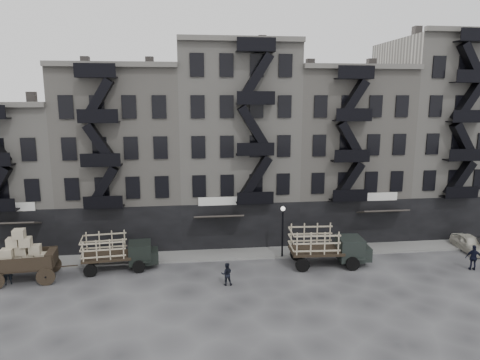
{
  "coord_description": "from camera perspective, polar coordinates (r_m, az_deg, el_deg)",
  "views": [
    {
      "loc": [
        -4.23,
        -29.38,
        12.76
      ],
      "look_at": [
        -0.25,
        4.0,
        6.22
      ],
      "focal_mm": 32.0,
      "sensor_mm": 36.0,
      "label": 1
    }
  ],
  "objects": [
    {
      "name": "building_midwest",
      "position": [
        39.98,
        -15.06,
        3.08
      ],
      "size": [
        10.0,
        11.35,
        16.2
      ],
      "color": "gray",
      "rests_on": "ground"
    },
    {
      "name": "policeman",
      "position": [
        36.83,
        28.7,
        -9.07
      ],
      "size": [
        1.21,
        0.78,
        1.92
      ],
      "primitive_type": "imported",
      "rotation": [
        0.0,
        0.0,
        2.85
      ],
      "color": "black",
      "rests_on": "ground"
    },
    {
      "name": "building_mideast",
      "position": [
        42.04,
        13.07,
        3.55
      ],
      "size": [
        10.0,
        11.35,
        16.2
      ],
      "color": "gray",
      "rests_on": "ground"
    },
    {
      "name": "stake_truck_west",
      "position": [
        33.62,
        -15.99,
        -8.88
      ],
      "size": [
        5.63,
        2.71,
        2.74
      ],
      "rotation": [
        0.0,
        0.0,
        0.1
      ],
      "color": "black",
      "rests_on": "ground"
    },
    {
      "name": "building_center",
      "position": [
        39.66,
        -0.64,
        4.85
      ],
      "size": [
        10.0,
        11.35,
        18.2
      ],
      "color": "gray",
      "rests_on": "ground"
    },
    {
      "name": "building_west",
      "position": [
        42.8,
        -28.32,
        0.6
      ],
      "size": [
        10.0,
        11.35,
        13.2
      ],
      "color": "gray",
      "rests_on": "ground"
    },
    {
      "name": "lamp_post",
      "position": [
        34.28,
        5.71,
        -5.96
      ],
      "size": [
        0.36,
        0.36,
        4.28
      ],
      "color": "black",
      "rests_on": "ground"
    },
    {
      "name": "wagon",
      "position": [
        33.83,
        -27.16,
        -8.52
      ],
      "size": [
        4.65,
        2.8,
        3.76
      ],
      "rotation": [
        0.0,
        0.0,
        0.09
      ],
      "color": "black",
      "rests_on": "ground"
    },
    {
      "name": "sidewalk",
      "position": [
        35.73,
        0.45,
        -9.78
      ],
      "size": [
        55.0,
        2.5,
        0.15
      ],
      "primitive_type": "cube",
      "color": "slate",
      "rests_on": "ground"
    },
    {
      "name": "car_east",
      "position": [
        41.1,
        28.29,
        -7.45
      ],
      "size": [
        1.78,
        4.03,
        1.35
      ],
      "primitive_type": "imported",
      "rotation": [
        0.0,
        0.0,
        -0.05
      ],
      "color": "beige",
      "rests_on": "ground"
    },
    {
      "name": "building_east",
      "position": [
        46.24,
        24.94,
        5.33
      ],
      "size": [
        10.0,
        11.35,
        19.2
      ],
      "color": "gray",
      "rests_on": "ground"
    },
    {
      "name": "pedestrian_west",
      "position": [
        34.12,
        -28.57,
        -10.72
      ],
      "size": [
        0.78,
        0.67,
        1.81
      ],
      "primitive_type": "imported",
      "rotation": [
        0.0,
        0.0,
        0.42
      ],
      "color": "black",
      "rests_on": "ground"
    },
    {
      "name": "stake_truck_east",
      "position": [
        33.68,
        11.55,
        -8.32
      ],
      "size": [
        6.18,
        2.8,
        3.04
      ],
      "rotation": [
        0.0,
        0.0,
        -0.05
      ],
      "color": "black",
      "rests_on": "ground"
    },
    {
      "name": "ground",
      "position": [
        32.31,
        1.31,
        -12.25
      ],
      "size": [
        140.0,
        140.0,
        0.0
      ],
      "primitive_type": "plane",
      "color": "#38383A",
      "rests_on": "ground"
    },
    {
      "name": "pedestrian_mid",
      "position": [
        30.1,
        -1.79,
        -12.42
      ],
      "size": [
        0.79,
        0.62,
        1.59
      ],
      "primitive_type": "imported",
      "rotation": [
        0.0,
        0.0,
        3.12
      ],
      "color": "black",
      "rests_on": "ground"
    }
  ]
}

